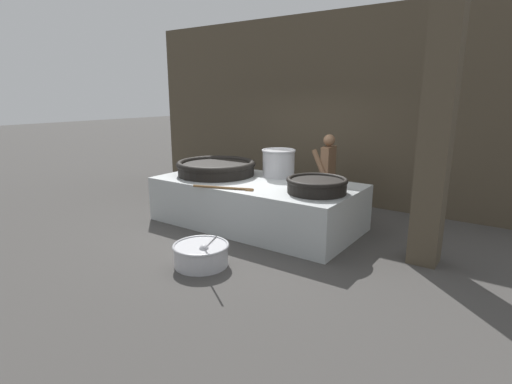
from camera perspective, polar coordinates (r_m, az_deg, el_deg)
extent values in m
plane|color=#474442|center=(7.44, 0.00, -4.61)|extent=(60.00, 60.00, 0.00)
cube|color=#4C4233|center=(9.21, 9.11, 11.58)|extent=(9.40, 0.24, 4.04)
cube|color=#4C4233|center=(5.87, 24.56, 9.38)|extent=(0.39, 0.39, 4.04)
cube|color=#B2B7B7|center=(7.32, 0.00, -1.56)|extent=(3.69, 1.84, 0.82)
cylinder|color=black|center=(7.80, -5.70, 3.24)|extent=(1.47, 1.47, 0.22)
torus|color=black|center=(7.79, -5.72, 4.02)|extent=(1.53, 1.53, 0.12)
cylinder|color=black|center=(6.41, 8.68, 0.78)|extent=(0.94, 0.94, 0.20)
torus|color=black|center=(6.39, 8.71, 1.67)|extent=(0.97, 0.97, 0.07)
cylinder|color=#B7B7BC|center=(7.60, 3.25, 4.09)|extent=(0.60, 0.60, 0.50)
torus|color=#B7B7BC|center=(7.56, 3.27, 5.95)|extent=(0.65, 0.65, 0.04)
cylinder|color=brown|center=(6.64, -4.78, 0.62)|extent=(1.00, 0.39, 0.04)
cube|color=brown|center=(6.50, -0.92, 0.29)|extent=(0.15, 0.13, 0.02)
cylinder|color=brown|center=(7.89, 9.88, -0.76)|extent=(0.12, 0.12, 0.79)
cylinder|color=brown|center=(8.05, 10.28, -0.49)|extent=(0.12, 0.12, 0.79)
cube|color=#4C663F|center=(7.93, 10.13, 0.48)|extent=(0.22, 0.26, 0.52)
cube|color=brown|center=(7.83, 10.30, 4.27)|extent=(0.21, 0.50, 0.59)
cylinder|color=brown|center=(7.63, 9.01, 4.06)|extent=(0.33, 0.13, 0.54)
cylinder|color=brown|center=(8.08, 10.17, 4.55)|extent=(0.33, 0.13, 0.54)
sphere|color=brown|center=(7.77, 10.43, 7.29)|extent=(0.22, 0.22, 0.22)
cylinder|color=#B7B7BC|center=(5.73, -7.84, -8.95)|extent=(0.75, 0.75, 0.29)
torus|color=#B7B7BC|center=(5.67, -7.89, -7.58)|extent=(0.79, 0.79, 0.04)
cylinder|color=#6B9347|center=(5.70, -7.86, -8.33)|extent=(0.66, 0.66, 0.07)
sphere|color=#B7B7BC|center=(5.56, -7.44, -8.13)|extent=(0.14, 0.14, 0.14)
cylinder|color=#B7B7BC|center=(5.28, -6.60, -7.30)|extent=(0.46, 0.26, 0.37)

